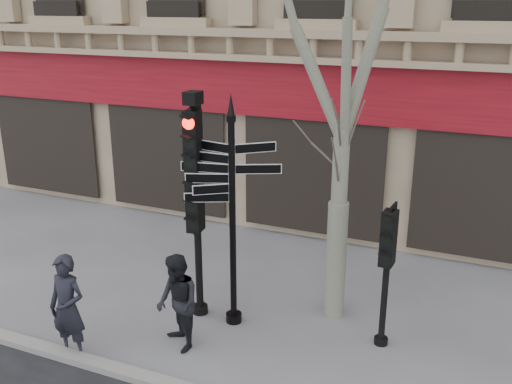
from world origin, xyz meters
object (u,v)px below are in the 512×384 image
traffic_signal_secondary (388,253)px  pedestrian_a (68,308)px  traffic_signal_main (196,180)px  fingerpost (232,175)px  pedestrian_b (178,303)px

traffic_signal_secondary → pedestrian_a: (-4.55, -2.35, -0.79)m
traffic_signal_main → traffic_signal_secondary: (3.30, 0.31, -0.91)m
traffic_signal_secondary → traffic_signal_main: bearing=-170.1°
traffic_signal_main → fingerpost: bearing=-9.7°
fingerpost → traffic_signal_secondary: 2.83m
traffic_signal_secondary → pedestrian_a: bearing=-148.2°
pedestrian_a → pedestrian_b: pedestrian_a is taller
traffic_signal_main → pedestrian_a: size_ratio=2.30×
traffic_signal_main → pedestrian_b: size_ratio=2.48×
fingerpost → traffic_signal_main: (-0.71, 0.03, -0.18)m
pedestrian_a → pedestrian_b: bearing=31.8°
fingerpost → traffic_signal_secondary: (2.59, 0.34, -1.09)m
traffic_signal_secondary → pedestrian_a: 5.18m
fingerpost → pedestrian_b: 2.29m
pedestrian_b → traffic_signal_secondary: bearing=63.5°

